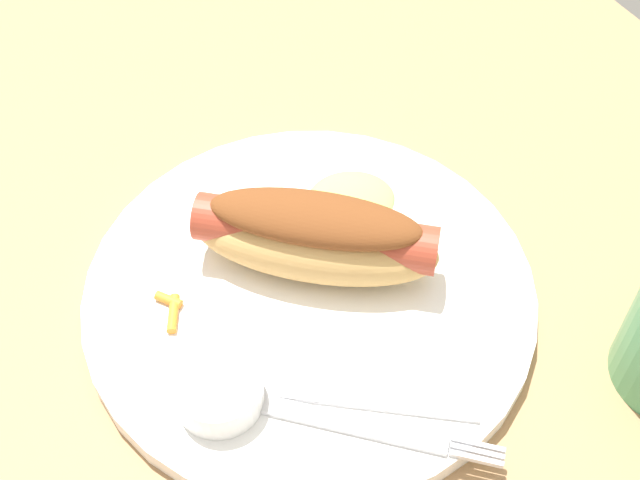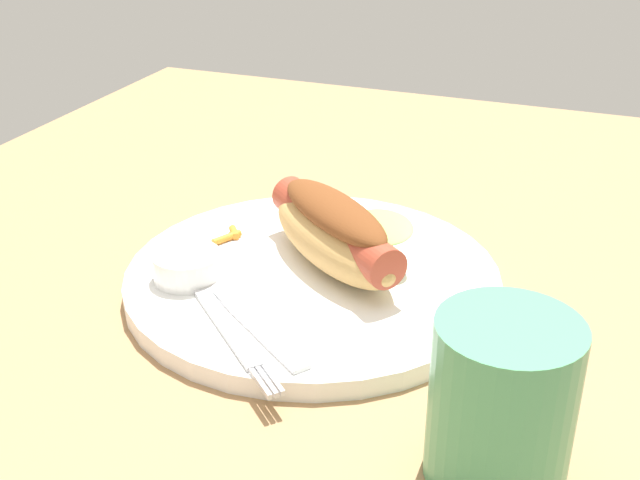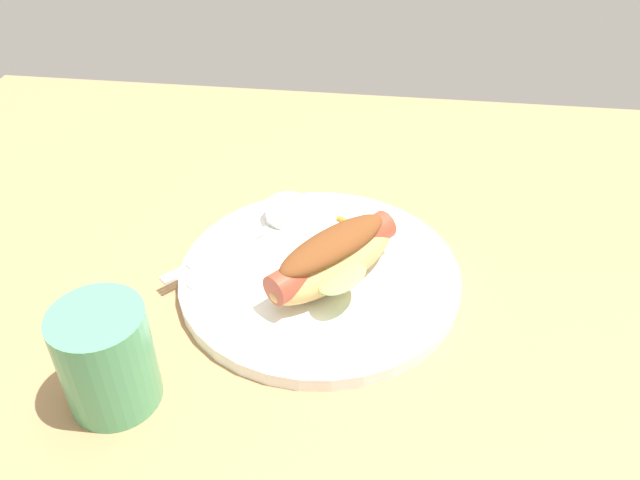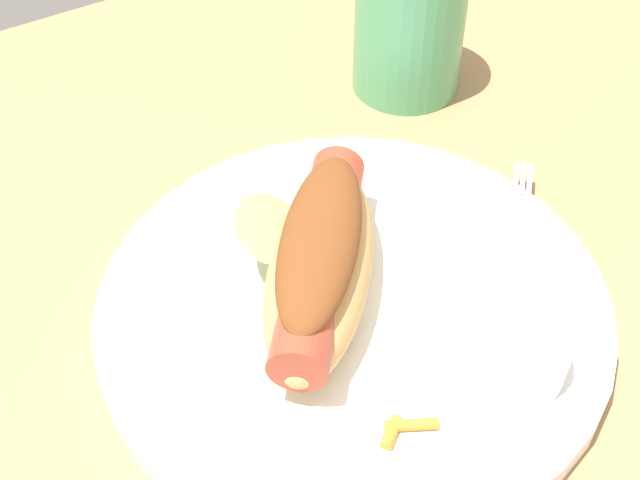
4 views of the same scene
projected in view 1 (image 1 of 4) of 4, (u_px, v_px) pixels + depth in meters
ground_plane at (292, 354)px, 57.44cm from camera, size 120.00×90.00×1.80cm
plate at (310, 294)px, 58.49cm from camera, size 30.79×30.79×1.60cm
hot_dog at (316, 235)px, 56.75cm from camera, size 15.27×16.66×6.05cm
sauce_ramekin at (219, 391)px, 51.54cm from camera, size 5.49×5.49×2.29cm
fork at (371, 428)px, 51.02cm from camera, size 11.27×12.01×0.40cm
knife at (357, 398)px, 52.34cm from camera, size 10.03×12.91×0.36cm
carrot_garnish at (171, 308)px, 56.40cm from camera, size 3.52×1.91×0.66cm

